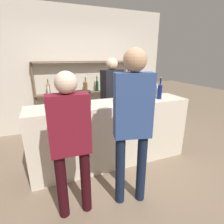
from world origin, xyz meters
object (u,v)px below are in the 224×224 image
ice_bucket (83,98)px  counter_bottle_1 (50,102)px  server_behind_counter (112,94)px  cork_jar (75,104)px  counter_bottle_2 (120,95)px  customer_center (133,118)px  counter_bottle_0 (155,90)px  counter_bottle_3 (160,91)px  customer_left (70,137)px

ice_bucket → counter_bottle_1: bearing=-157.3°
server_behind_counter → cork_jar: bearing=-62.7°
counter_bottle_2 → customer_center: bearing=-105.2°
counter_bottle_1 → counter_bottle_0: bearing=7.3°
counter_bottle_1 → counter_bottle_2: (1.02, 0.10, -0.02)m
counter_bottle_1 → server_behind_counter: bearing=37.6°
counter_bottle_0 → cork_jar: counter_bottle_0 is taller
counter_bottle_3 → server_behind_counter: bearing=121.6°
server_behind_counter → customer_left: 1.91m
counter_bottle_2 → cork_jar: size_ratio=2.41×
counter_bottle_1 → counter_bottle_3: (1.74, 0.10, -0.00)m
counter_bottle_0 → ice_bucket: bearing=-178.7°
counter_bottle_1 → customer_left: customer_left is taller
counter_bottle_1 → cork_jar: 0.33m
customer_left → ice_bucket: bearing=-18.9°
server_behind_counter → customer_center: 1.69m
counter_bottle_2 → customer_left: 1.16m
server_behind_counter → customer_center: (-0.42, -1.64, 0.09)m
server_behind_counter → customer_center: size_ratio=0.94×
server_behind_counter → counter_bottle_2: bearing=-31.3°
counter_bottle_3 → counter_bottle_2: bearing=-180.0°
counter_bottle_0 → customer_center: bearing=-135.3°
counter_bottle_2 → ice_bucket: counter_bottle_2 is taller
customer_left → customer_center: bearing=-93.4°
counter_bottle_2 → customer_center: size_ratio=0.18×
cork_jar → customer_center: size_ratio=0.07×
counter_bottle_2 → counter_bottle_3: bearing=0.0°
counter_bottle_0 → customer_left: size_ratio=0.22×
counter_bottle_0 → ice_bucket: 1.27m
cork_jar → customer_center: (0.48, -0.73, -0.01)m
server_behind_counter → counter_bottle_0: bearing=17.7°
ice_bucket → cork_jar: size_ratio=1.79×
counter_bottle_1 → cork_jar: size_ratio=2.62×
counter_bottle_1 → customer_left: size_ratio=0.22×
counter_bottle_0 → counter_bottle_3: (0.00, -0.12, 0.00)m
counter_bottle_1 → counter_bottle_2: size_ratio=1.09×
counter_bottle_3 → server_behind_counter: 1.00m
ice_bucket → counter_bottle_3: bearing=-4.2°
customer_left → cork_jar: bearing=-12.7°
counter_bottle_2 → counter_bottle_3: 0.72m
counter_bottle_3 → counter_bottle_1: bearing=-176.7°
counter_bottle_1 → ice_bucket: (0.47, 0.19, -0.04)m
customer_left → counter_bottle_1: bearing=15.5°
customer_center → server_behind_counter: bearing=-0.3°
counter_bottle_0 → ice_bucket: (-1.27, -0.03, -0.03)m
counter_bottle_0 → counter_bottle_3: bearing=-87.9°
server_behind_counter → customer_left: bearing=-52.5°
customer_center → counter_bottle_1: bearing=63.2°
counter_bottle_2 → customer_left: (-0.88, -0.72, -0.21)m
counter_bottle_3 → customer_left: size_ratio=0.22×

